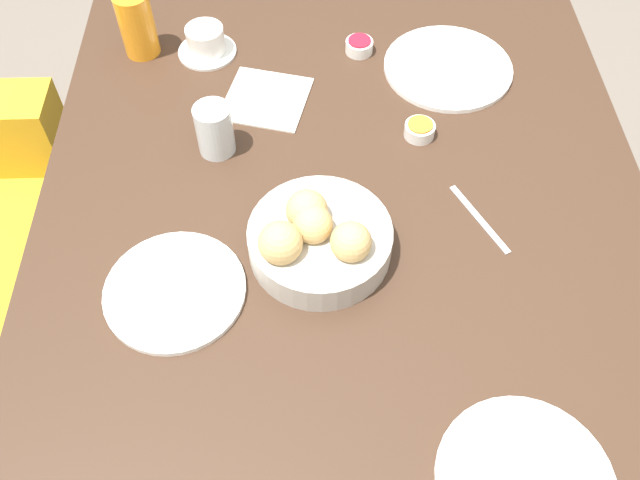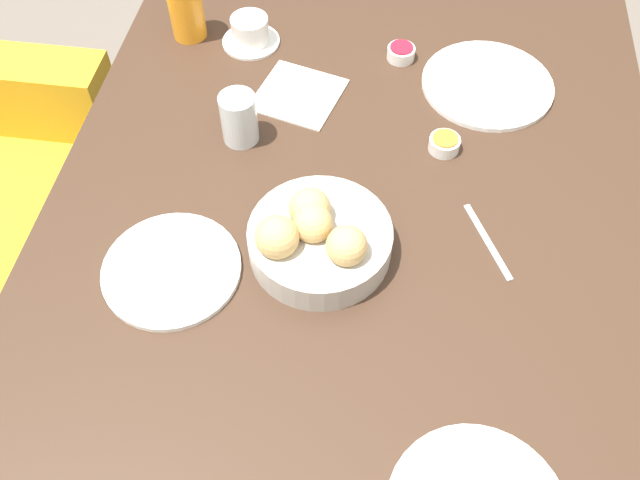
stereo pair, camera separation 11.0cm
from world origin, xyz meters
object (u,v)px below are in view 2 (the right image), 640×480
object	(u,v)px
jam_bowl_honey	(444,143)
coffee_cup	(250,32)
plate_near_right	(487,84)
jam_bowl_berry	(401,53)
napkin	(298,94)
fork_silver	(487,241)
bread_basket	(317,237)
water_tumbler	(239,118)
juice_glass	(186,8)
plate_far_center	(172,269)

from	to	relation	value
jam_bowl_honey	coffee_cup	bearing A→B (deg)	58.67
plate_near_right	jam_bowl_berry	distance (m)	0.19
coffee_cup	napkin	bearing A→B (deg)	-139.51
fork_silver	plate_near_right	bearing A→B (deg)	-0.01
bread_basket	jam_bowl_berry	xyz separation A→B (m)	(0.51, -0.10, -0.03)
water_tumbler	jam_bowl_berry	bearing A→B (deg)	-45.88
napkin	juice_glass	bearing A→B (deg)	59.09
coffee_cup	water_tumbler	bearing A→B (deg)	-172.22
plate_near_right	water_tumbler	size ratio (longest dim) A/B	2.65
coffee_cup	napkin	distance (m)	0.20
bread_basket	jam_bowl_berry	size ratio (longest dim) A/B	4.09
juice_glass	jam_bowl_honey	world-z (taller)	juice_glass
bread_basket	juice_glass	world-z (taller)	juice_glass
plate_near_right	bread_basket	bearing A→B (deg)	148.10
juice_glass	coffee_cup	size ratio (longest dim) A/B	1.10
coffee_cup	jam_bowl_honey	distance (m)	0.49
plate_far_center	fork_silver	size ratio (longest dim) A/B	1.49
water_tumbler	jam_bowl_berry	size ratio (longest dim) A/B	1.73
plate_far_center	fork_silver	bearing A→B (deg)	-75.44
bread_basket	plate_near_right	bearing A→B (deg)	-31.90
plate_far_center	napkin	distance (m)	0.46
plate_far_center	jam_bowl_honey	world-z (taller)	jam_bowl_honey
juice_glass	napkin	xyz separation A→B (m)	(-0.16, -0.26, -0.07)
coffee_cup	fork_silver	distance (m)	0.68
juice_glass	jam_bowl_honey	distance (m)	0.61
juice_glass	napkin	distance (m)	0.31
water_tumbler	jam_bowl_honey	distance (m)	0.38
juice_glass	napkin	size ratio (longest dim) A/B	0.70
bread_basket	plate_near_right	distance (m)	0.53
plate_far_center	napkin	bearing A→B (deg)	-17.26
water_tumbler	jam_bowl_honey	bearing A→B (deg)	-86.35
plate_near_right	jam_bowl_honey	world-z (taller)	jam_bowl_honey
plate_near_right	plate_far_center	distance (m)	0.73
bread_basket	jam_bowl_berry	world-z (taller)	bread_basket
coffee_cup	napkin	xyz separation A→B (m)	(-0.15, -0.13, -0.02)
plate_far_center	jam_bowl_berry	distance (m)	0.67
jam_bowl_berry	fork_silver	xyz separation A→B (m)	(-0.45, -0.18, -0.01)
napkin	coffee_cup	bearing A→B (deg)	40.49
jam_bowl_berry	jam_bowl_honey	xyz separation A→B (m)	(-0.25, -0.10, 0.00)
plate_far_center	juice_glass	distance (m)	0.61
plate_far_center	water_tumbler	xyz separation A→B (m)	(0.31, -0.05, 0.04)
coffee_cup	jam_bowl_berry	bearing A→B (deg)	-91.00
water_tumbler	napkin	size ratio (longest dim) A/B	0.52
juice_glass	coffee_cup	bearing A→B (deg)	-93.71
plate_near_right	juice_glass	world-z (taller)	juice_glass
bread_basket	jam_bowl_berry	distance (m)	0.52
jam_bowl_honey	napkin	world-z (taller)	jam_bowl_honey
fork_silver	napkin	distance (m)	0.48
water_tumbler	jam_bowl_berry	distance (m)	0.39
plate_far_center	jam_bowl_berry	size ratio (longest dim) A/B	3.93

